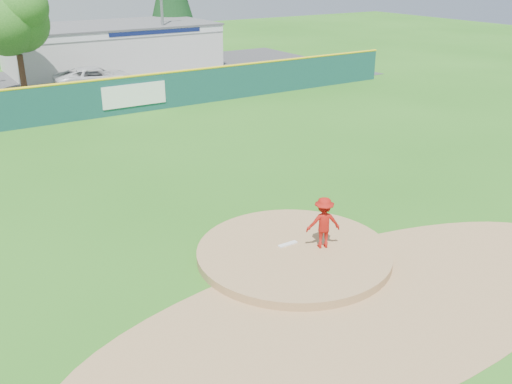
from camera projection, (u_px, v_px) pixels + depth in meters
ground at (294, 257)px, 16.18m from camera, size 120.00×120.00×0.00m
pitchers_mound at (294, 257)px, 16.18m from camera, size 5.50×5.50×0.50m
pitching_rubber at (288, 244)px, 16.31m from camera, size 0.60×0.15×0.04m
infield_dirt_arc at (366, 307)px, 13.84m from camera, size 15.40×15.40×0.01m
parking_lot at (51, 88)px, 37.27m from camera, size 44.00×16.00×0.02m
pitcher at (324, 223)px, 15.95m from camera, size 1.11×0.90×1.50m
van at (96, 78)px, 36.73m from camera, size 5.45×2.98×1.45m
pool_building_grp at (112, 46)px, 43.52m from camera, size 15.20×8.20×3.31m
fence_banners at (12, 110)px, 27.82m from camera, size 16.15×0.04×1.20m
outfield_fence at (92, 98)px, 29.83m from camera, size 40.00×0.14×2.07m
deciduous_tree at (14, 20)px, 32.99m from camera, size 5.60×5.60×7.36m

